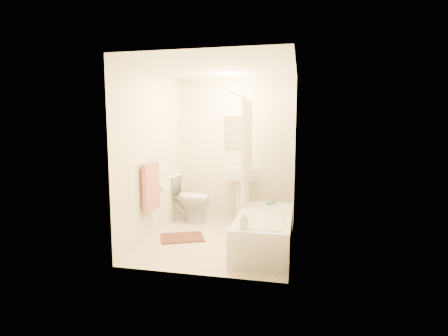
% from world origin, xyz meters
% --- Properties ---
extents(floor, '(2.40, 2.40, 0.00)m').
position_xyz_m(floor, '(0.00, 0.00, 0.00)').
color(floor, beige).
rests_on(floor, ground).
extents(ceiling, '(2.40, 2.40, 0.00)m').
position_xyz_m(ceiling, '(0.00, 0.00, 2.40)').
color(ceiling, white).
rests_on(ceiling, ground).
extents(wall_back, '(2.00, 0.02, 2.40)m').
position_xyz_m(wall_back, '(0.00, 1.20, 1.20)').
color(wall_back, beige).
rests_on(wall_back, ground).
extents(wall_left, '(0.02, 2.40, 2.40)m').
position_xyz_m(wall_left, '(-1.00, 0.00, 1.20)').
color(wall_left, beige).
rests_on(wall_left, ground).
extents(wall_right, '(0.02, 2.40, 2.40)m').
position_xyz_m(wall_right, '(1.00, 0.00, 1.20)').
color(wall_right, beige).
rests_on(wall_right, ground).
extents(mirror, '(0.40, 0.03, 0.55)m').
position_xyz_m(mirror, '(0.00, 1.18, 1.50)').
color(mirror, white).
rests_on(mirror, wall_back).
extents(curtain_rod, '(0.03, 1.70, 0.03)m').
position_xyz_m(curtain_rod, '(0.30, 0.10, 2.00)').
color(curtain_rod, silver).
rests_on(curtain_rod, wall_back).
extents(shower_curtain, '(0.04, 0.80, 1.55)m').
position_xyz_m(shower_curtain, '(0.30, 0.50, 1.22)').
color(shower_curtain, silver).
rests_on(shower_curtain, curtain_rod).
extents(towel_bar, '(0.02, 0.60, 0.02)m').
position_xyz_m(towel_bar, '(-0.96, -0.25, 1.10)').
color(towel_bar, silver).
rests_on(towel_bar, wall_left).
extents(towel, '(0.06, 0.45, 0.66)m').
position_xyz_m(towel, '(-0.93, -0.25, 0.78)').
color(towel, '#CC7266').
rests_on(towel, towel_bar).
extents(toilet_paper, '(0.11, 0.12, 0.12)m').
position_xyz_m(toilet_paper, '(-0.93, 0.12, 0.70)').
color(toilet_paper, white).
rests_on(toilet_paper, wall_left).
extents(toilet, '(0.86, 0.56, 0.79)m').
position_xyz_m(toilet, '(-0.75, 0.80, 0.39)').
color(toilet, white).
rests_on(toilet, floor).
extents(sink, '(0.51, 0.41, 1.00)m').
position_xyz_m(sink, '(0.12, 0.95, 0.50)').
color(sink, silver).
rests_on(sink, floor).
extents(bathtub, '(0.70, 1.60, 0.45)m').
position_xyz_m(bathtub, '(0.65, -0.20, 0.22)').
color(bathtub, silver).
rests_on(bathtub, floor).
extents(bath_mat, '(0.74, 0.66, 0.02)m').
position_xyz_m(bath_mat, '(-0.55, -0.07, 0.01)').
color(bath_mat, '#53241C').
rests_on(bath_mat, floor).
extents(soap_bottle, '(0.11, 0.11, 0.20)m').
position_xyz_m(soap_bottle, '(0.48, -0.86, 0.55)').
color(soap_bottle, white).
rests_on(soap_bottle, bathtub).
extents(scrub_brush, '(0.12, 0.22, 0.04)m').
position_xyz_m(scrub_brush, '(0.68, 0.42, 0.47)').
color(scrub_brush, '#369A58').
rests_on(scrub_brush, bathtub).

